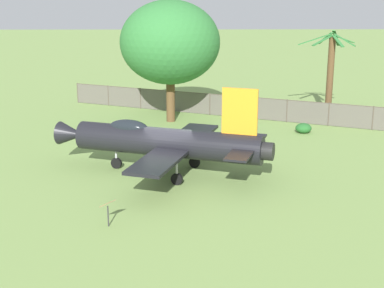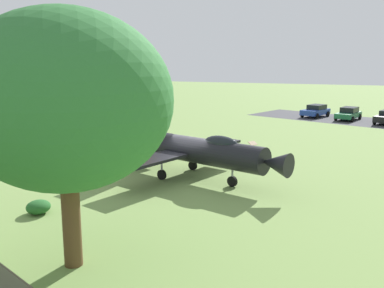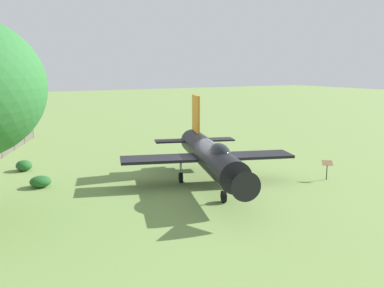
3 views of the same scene
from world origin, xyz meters
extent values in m
plane|color=#75934C|center=(0.00, 0.00, 0.00)|extent=(200.00, 200.00, 0.00)
cylinder|color=black|center=(0.00, 0.00, 1.74)|extent=(4.68, 10.03, 1.52)
cone|color=black|center=(-1.81, -5.34, 1.74)|extent=(1.74, 1.93, 1.29)
cylinder|color=black|center=(1.70, 5.01, 1.74)|extent=(1.06, 0.86, 0.91)
ellipsoid|color=black|center=(-0.71, -2.10, 2.39)|extent=(1.56, 2.37, 0.84)
cube|color=orange|center=(1.23, 3.63, 3.67)|extent=(0.71, 1.75, 2.33)
cube|color=black|center=(2.83, -0.43, 1.55)|extent=(4.49, 3.04, 0.16)
cube|color=black|center=(-2.51, 1.38, 1.55)|extent=(4.49, 3.04, 0.16)
cube|color=black|center=(2.93, 3.47, 1.89)|extent=(2.06, 1.62, 0.10)
cube|color=black|center=(-0.21, 4.54, 1.89)|extent=(2.06, 1.62, 0.10)
cylinder|color=#A5A8AD|center=(-0.97, -2.86, 0.94)|extent=(0.12, 0.12, 1.29)
cylinder|color=black|center=(-0.97, -2.86, 0.30)|extent=(0.36, 0.63, 0.60)
cylinder|color=#A5A8AD|center=(1.71, 0.48, 0.94)|extent=(0.12, 0.12, 1.29)
cylinder|color=black|center=(1.71, 0.48, 0.30)|extent=(0.36, 0.63, 0.60)
cylinder|color=#A5A8AD|center=(-1.06, 1.42, 0.94)|extent=(0.12, 0.12, 1.29)
cylinder|color=black|center=(-1.06, 1.42, 0.30)|extent=(0.36, 0.63, 0.60)
cylinder|color=brown|center=(-12.03, -0.13, 1.93)|extent=(0.63, 0.63, 3.85)
ellipsoid|color=#2D7033|center=(-12.03, -0.13, 5.76)|extent=(6.96, 7.14, 5.96)
ellipsoid|color=#235B26|center=(-8.28, 4.45, 0.32)|extent=(1.17, 1.08, 0.63)
cylinder|color=#333333|center=(6.73, -2.31, 0.45)|extent=(0.06, 0.06, 0.90)
cube|color=olive|center=(6.73, -2.31, 1.02)|extent=(0.72, 0.67, 0.25)
cylinder|color=black|center=(26.79, -11.27, 0.32)|extent=(0.68, 0.43, 0.64)
cylinder|color=black|center=(29.61, -12.33, 0.32)|extent=(0.68, 0.43, 0.64)
cube|color=#1E6B3D|center=(29.51, -8.52, 0.60)|extent=(4.50, 3.01, 0.56)
cube|color=black|center=(29.82, -8.61, 1.18)|extent=(2.52, 2.14, 0.60)
cylinder|color=black|center=(27.93, -9.00, 0.32)|extent=(0.68, 0.40, 0.64)
cylinder|color=black|center=(28.48, -7.22, 0.32)|extent=(0.68, 0.40, 0.64)
cylinder|color=black|center=(30.53, -9.81, 0.32)|extent=(0.68, 0.40, 0.64)
cylinder|color=black|center=(31.09, -8.03, 0.32)|extent=(0.68, 0.40, 0.64)
cube|color=#23429E|center=(31.01, -4.69, 0.62)|extent=(4.59, 3.40, 0.61)
cube|color=black|center=(31.31, -4.82, 1.20)|extent=(2.63, 2.34, 0.55)
cylinder|color=black|center=(29.36, -5.05, 0.32)|extent=(0.68, 0.45, 0.64)
cylinder|color=black|center=(30.11, -3.27, 0.32)|extent=(0.68, 0.45, 0.64)
cylinder|color=black|center=(31.90, -6.12, 0.32)|extent=(0.68, 0.45, 0.64)
cylinder|color=black|center=(32.65, -4.33, 0.32)|extent=(0.68, 0.45, 0.64)
camera|label=1|loc=(28.48, 0.88, 9.73)|focal=52.74mm
camera|label=2|loc=(-23.86, -8.91, 7.11)|focal=40.82mm
camera|label=3|loc=(-12.43, -19.70, 6.58)|focal=40.13mm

